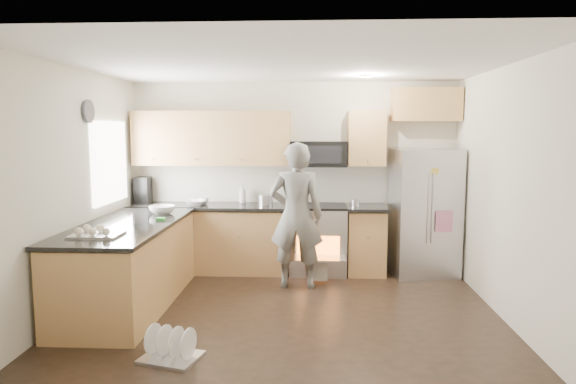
# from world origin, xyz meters

# --- Properties ---
(ground) EXTENTS (4.50, 4.50, 0.00)m
(ground) POSITION_xyz_m (0.00, 0.00, 0.00)
(ground) COLOR black
(ground) RESTS_ON ground
(room_shell) EXTENTS (4.54, 4.04, 2.62)m
(room_shell) POSITION_xyz_m (-0.04, 0.02, 1.67)
(room_shell) COLOR beige
(room_shell) RESTS_ON ground
(back_cabinet_run) EXTENTS (4.45, 0.64, 2.50)m
(back_cabinet_run) POSITION_xyz_m (-0.59, 1.75, 0.96)
(back_cabinet_run) COLOR tan
(back_cabinet_run) RESTS_ON ground
(peninsula) EXTENTS (0.96, 2.36, 1.02)m
(peninsula) POSITION_xyz_m (-1.75, 0.25, 0.46)
(peninsula) COLOR tan
(peninsula) RESTS_ON ground
(stove_range) EXTENTS (0.76, 0.97, 1.79)m
(stove_range) POSITION_xyz_m (0.35, 1.69, 0.68)
(stove_range) COLOR #B7B7BC
(stove_range) RESTS_ON ground
(refrigerator) EXTENTS (0.90, 0.74, 1.69)m
(refrigerator) POSITION_xyz_m (1.77, 1.67, 0.85)
(refrigerator) COLOR #B7B7BC
(refrigerator) RESTS_ON ground
(person) EXTENTS (0.67, 0.44, 1.80)m
(person) POSITION_xyz_m (0.08, 1.01, 0.90)
(person) COLOR slate
(person) RESTS_ON ground
(dish_rack) EXTENTS (0.56, 0.49, 0.29)m
(dish_rack) POSITION_xyz_m (-0.92, -1.08, 0.08)
(dish_rack) COLOR #B7B7BC
(dish_rack) RESTS_ON ground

